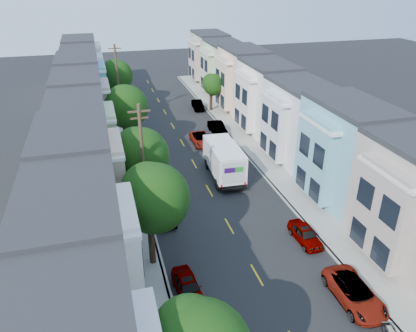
% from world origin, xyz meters
% --- Properties ---
extents(ground, '(160.00, 160.00, 0.00)m').
position_xyz_m(ground, '(0.00, 0.00, 0.00)').
color(ground, black).
rests_on(ground, ground).
extents(road_slab, '(12.00, 70.00, 0.02)m').
position_xyz_m(road_slab, '(0.00, 15.00, 0.01)').
color(road_slab, black).
rests_on(road_slab, ground).
extents(curb_left, '(0.30, 70.00, 0.15)m').
position_xyz_m(curb_left, '(-6.05, 15.00, 0.07)').
color(curb_left, gray).
rests_on(curb_left, ground).
extents(curb_right, '(0.30, 70.00, 0.15)m').
position_xyz_m(curb_right, '(6.05, 15.00, 0.07)').
color(curb_right, gray).
rests_on(curb_right, ground).
extents(sidewalk_left, '(2.60, 70.00, 0.15)m').
position_xyz_m(sidewalk_left, '(-7.35, 15.00, 0.07)').
color(sidewalk_left, gray).
rests_on(sidewalk_left, ground).
extents(sidewalk_right, '(2.60, 70.00, 0.15)m').
position_xyz_m(sidewalk_right, '(7.35, 15.00, 0.07)').
color(sidewalk_right, gray).
rests_on(sidewalk_right, ground).
extents(centerline, '(0.12, 70.00, 0.01)m').
position_xyz_m(centerline, '(0.00, 15.00, 0.00)').
color(centerline, gold).
rests_on(centerline, ground).
extents(townhouse_row_left, '(5.00, 70.00, 8.50)m').
position_xyz_m(townhouse_row_left, '(-11.15, 15.00, 0.00)').
color(townhouse_row_left, silver).
rests_on(townhouse_row_left, ground).
extents(townhouse_row_right, '(5.00, 70.00, 8.50)m').
position_xyz_m(townhouse_row_right, '(11.15, 15.00, 0.00)').
color(townhouse_row_right, silver).
rests_on(townhouse_row_right, ground).
extents(tree_b, '(4.70, 4.70, 7.62)m').
position_xyz_m(tree_b, '(-6.30, -2.92, 5.25)').
color(tree_b, black).
rests_on(tree_b, ground).
extents(tree_c, '(4.70, 4.70, 7.34)m').
position_xyz_m(tree_c, '(-6.30, 4.58, 4.97)').
color(tree_c, black).
rests_on(tree_c, ground).
extents(tree_d, '(4.70, 4.70, 7.67)m').
position_xyz_m(tree_d, '(-6.30, 17.03, 5.30)').
color(tree_d, black).
rests_on(tree_d, ground).
extents(tree_e, '(4.70, 4.70, 7.21)m').
position_xyz_m(tree_e, '(-6.30, 33.42, 4.84)').
color(tree_e, black).
rests_on(tree_e, ground).
extents(tree_far_r, '(3.10, 3.10, 5.37)m').
position_xyz_m(tree_far_r, '(6.89, 28.77, 3.78)').
color(tree_far_r, black).
rests_on(tree_far_r, ground).
extents(utility_pole_near, '(1.60, 0.26, 10.00)m').
position_xyz_m(utility_pole_near, '(-6.30, 2.00, 5.15)').
color(utility_pole_near, '#42301E').
rests_on(utility_pole_near, ground).
extents(utility_pole_far, '(1.60, 0.26, 10.00)m').
position_xyz_m(utility_pole_far, '(-6.30, 28.00, 5.15)').
color(utility_pole_far, '#42301E').
rests_on(utility_pole_far, ground).
extents(fedex_truck, '(2.71, 7.04, 3.38)m').
position_xyz_m(fedex_truck, '(2.17, 8.47, 1.89)').
color(fedex_truck, white).
rests_on(fedex_truck, ground).
extents(lead_sedan, '(2.09, 4.51, 1.25)m').
position_xyz_m(lead_sedan, '(2.07, 17.03, 0.63)').
color(lead_sedan, black).
rests_on(lead_sedan, ground).
extents(parked_left_b, '(1.77, 3.96, 1.25)m').
position_xyz_m(parked_left_b, '(-4.90, -6.51, 0.63)').
color(parked_left_b, black).
rests_on(parked_left_b, ground).
extents(parked_left_c, '(1.55, 3.95, 1.30)m').
position_xyz_m(parked_left_c, '(-4.90, 2.38, 0.65)').
color(parked_left_c, '#A8AEC0').
rests_on(parked_left_c, ground).
extents(parked_left_d, '(2.02, 4.64, 1.50)m').
position_xyz_m(parked_left_d, '(-4.90, 10.99, 0.75)').
color(parked_left_d, black).
rests_on(parked_left_d, ground).
extents(parked_right_a, '(2.28, 4.86, 1.34)m').
position_xyz_m(parked_right_a, '(4.90, -9.84, 0.67)').
color(parked_right_a, slate).
rests_on(parked_right_a, ground).
extents(parked_right_b, '(1.56, 3.84, 1.23)m').
position_xyz_m(parked_right_b, '(4.90, -3.40, 0.62)').
color(parked_right_b, silver).
rests_on(parked_right_b, ground).
extents(parked_right_c, '(1.56, 4.28, 1.42)m').
position_xyz_m(parked_right_c, '(4.90, 19.76, 0.71)').
color(parked_right_c, black).
rests_on(parked_right_c, ground).
extents(parked_right_d, '(1.61, 3.89, 1.27)m').
position_xyz_m(parked_right_d, '(4.90, 29.92, 0.63)').
color(parked_right_d, black).
rests_on(parked_right_d, ground).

